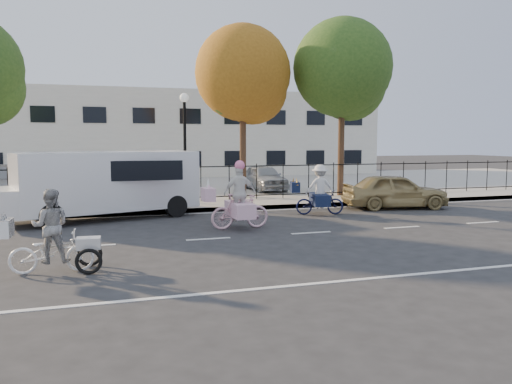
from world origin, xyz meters
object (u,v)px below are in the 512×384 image
object	(u,v)px
pedestrian	(17,189)
bull_bike	(319,195)
zebra_trike	(51,241)
gold_sedan	(395,191)
white_van	(104,182)
unicorn_bike	(239,204)
lot_car_d	(264,178)
lamppost	(185,128)

from	to	relation	value
pedestrian	bull_bike	bearing A→B (deg)	138.48
zebra_trike	gold_sedan	distance (m)	13.39
white_van	gold_sedan	world-z (taller)	white_van
zebra_trike	unicorn_bike	xyz separation A→B (m)	(4.88, 3.67, 0.10)
bull_bike	white_van	distance (m)	7.43
lot_car_d	white_van	bearing A→B (deg)	-144.82
pedestrian	white_van	bearing A→B (deg)	127.40
zebra_trike	white_van	distance (m)	7.03
zebra_trike	lot_car_d	size ratio (longest dim) A/B	0.53
gold_sedan	pedestrian	distance (m)	13.85
lot_car_d	bull_bike	bearing A→B (deg)	-96.14
lamppost	white_van	distance (m)	4.30
gold_sedan	lot_car_d	size ratio (longest dim) A/B	1.08
pedestrian	unicorn_bike	bearing A→B (deg)	118.66
unicorn_bike	white_van	size ratio (longest dim) A/B	0.30
zebra_trike	unicorn_bike	distance (m)	6.11
lamppost	gold_sedan	distance (m)	8.59
zebra_trike	gold_sedan	world-z (taller)	zebra_trike
bull_bike	lot_car_d	bearing A→B (deg)	10.42
pedestrian	lot_car_d	size ratio (longest dim) A/B	0.44
zebra_trike	pedestrian	world-z (taller)	pedestrian
bull_bike	zebra_trike	bearing A→B (deg)	137.02
bull_bike	lamppost	bearing A→B (deg)	62.28
bull_bike	pedestrian	xyz separation A→B (m)	(-10.19, 2.74, 0.25)
lamppost	unicorn_bike	distance (m)	6.07
white_van	lot_car_d	distance (m)	9.79
unicorn_bike	bull_bike	bearing A→B (deg)	-62.30
lot_car_d	pedestrian	bearing A→B (deg)	-159.46
gold_sedan	lot_car_d	distance (m)	7.49
lamppost	pedestrian	bearing A→B (deg)	-171.67
gold_sedan	lamppost	bearing A→B (deg)	78.97
pedestrian	lamppost	bearing A→B (deg)	161.86
gold_sedan	bull_bike	bearing A→B (deg)	110.33
gold_sedan	unicorn_bike	bearing A→B (deg)	120.37
lamppost	lot_car_d	world-z (taller)	lamppost
lamppost	zebra_trike	world-z (taller)	lamppost
white_van	lamppost	bearing A→B (deg)	20.12
zebra_trike	bull_bike	size ratio (longest dim) A/B	1.00
bull_bike	lot_car_d	world-z (taller)	bull_bike
gold_sedan	lot_car_d	world-z (taller)	lot_car_d
unicorn_bike	pedestrian	world-z (taller)	unicorn_bike
lamppost	unicorn_bike	xyz separation A→B (m)	(0.69, -5.55, -2.35)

